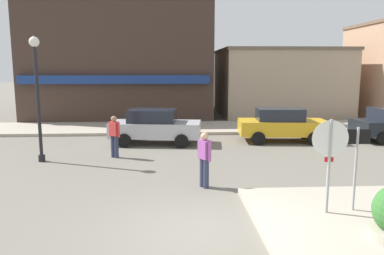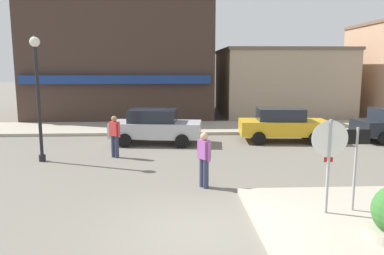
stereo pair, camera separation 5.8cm
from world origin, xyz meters
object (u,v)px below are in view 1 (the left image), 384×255
object	(u,v)px
lamp_post	(37,81)
parked_car_nearest	(155,126)
one_way_sign	(356,160)
pedestrian_crossing_far	(204,158)
pedestrian_crossing_near	(114,135)
stop_sign	(329,154)
parked_car_second	(282,124)

from	to	relation	value
lamp_post	parked_car_nearest	bearing A→B (deg)	36.82
one_way_sign	pedestrian_crossing_far	distance (m)	4.01
pedestrian_crossing_far	pedestrian_crossing_near	bearing A→B (deg)	129.56
pedestrian_crossing_near	pedestrian_crossing_far	world-z (taller)	same
stop_sign	parked_car_second	size ratio (longest dim) A/B	0.56
lamp_post	parked_car_nearest	world-z (taller)	lamp_post
parked_car_nearest	pedestrian_crossing_near	bearing A→B (deg)	-119.15
parked_car_nearest	pedestrian_crossing_near	distance (m)	2.91
one_way_sign	parked_car_second	bearing A→B (deg)	84.22
one_way_sign	pedestrian_crossing_far	size ratio (longest dim) A/B	1.30
lamp_post	pedestrian_crossing_near	world-z (taller)	lamp_post
parked_car_nearest	parked_car_second	xyz separation A→B (m)	(5.87, 0.23, 0.00)
one_way_sign	pedestrian_crossing_far	xyz separation A→B (m)	(-3.28, 2.27, -0.46)
parked_car_second	pedestrian_crossing_near	distance (m)	7.80
parked_car_nearest	one_way_sign	bearing A→B (deg)	-59.93
stop_sign	pedestrian_crossing_near	bearing A→B (deg)	132.83
lamp_post	parked_car_second	distance (m)	10.63
one_way_sign	stop_sign	bearing A→B (deg)	-170.15
parked_car_nearest	pedestrian_crossing_near	size ratio (longest dim) A/B	2.59
lamp_post	pedestrian_crossing_far	size ratio (longest dim) A/B	2.82
stop_sign	parked_car_second	world-z (taller)	stop_sign
one_way_sign	lamp_post	bearing A→B (deg)	148.18
parked_car_nearest	pedestrian_crossing_near	xyz separation A→B (m)	(-1.42, -2.54, 0.06)
stop_sign	pedestrian_crossing_near	xyz separation A→B (m)	(-5.72, 6.17, -0.65)
stop_sign	one_way_sign	size ratio (longest dim) A/B	1.10
stop_sign	parked_car_nearest	distance (m)	9.74
parked_car_nearest	parked_car_second	distance (m)	5.87
parked_car_second	pedestrian_crossing_far	xyz separation A→B (m)	(-4.17, -6.55, 0.06)
pedestrian_crossing_near	stop_sign	bearing A→B (deg)	-47.17
parked_car_nearest	pedestrian_crossing_far	world-z (taller)	pedestrian_crossing_far
one_way_sign	parked_car_nearest	xyz separation A→B (m)	(-4.98, 8.59, -0.52)
stop_sign	pedestrian_crossing_near	size ratio (longest dim) A/B	1.43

